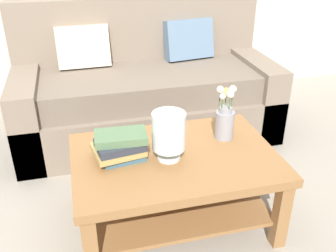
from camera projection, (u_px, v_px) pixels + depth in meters
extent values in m
plane|color=gray|center=(166.00, 185.00, 2.58)|extent=(10.00, 10.00, 0.00)
cube|color=#7A6B5B|center=(147.00, 114.00, 3.14)|extent=(2.01, 0.90, 0.36)
cube|color=#6E6052|center=(147.00, 84.00, 2.98)|extent=(1.77, 0.74, 0.20)
cube|color=#7A6B5B|center=(137.00, 39.00, 3.19)|extent=(2.01, 0.20, 0.70)
cube|color=#7A6B5B|center=(29.00, 113.00, 2.88)|extent=(0.20, 0.90, 0.60)
cube|color=#7A6B5B|center=(250.00, 90.00, 3.28)|extent=(0.20, 0.90, 0.60)
cube|color=beige|center=(83.00, 47.00, 2.96)|extent=(0.40, 0.19, 0.34)
cube|color=slate|center=(188.00, 39.00, 3.15)|extent=(0.42, 0.24, 0.34)
cube|color=olive|center=(175.00, 159.00, 2.08)|extent=(1.10, 0.75, 0.05)
cube|color=olive|center=(91.00, 250.00, 1.80)|extent=(0.07, 0.07, 0.41)
cube|color=olive|center=(281.00, 215.00, 2.02)|extent=(0.07, 0.07, 0.41)
cube|color=olive|center=(83.00, 173.00, 2.35)|extent=(0.07, 0.07, 0.41)
cube|color=olive|center=(233.00, 152.00, 2.57)|extent=(0.07, 0.07, 0.41)
cube|color=olive|center=(174.00, 201.00, 2.21)|extent=(0.98, 0.63, 0.02)
cube|color=#993833|center=(172.00, 193.00, 2.24)|extent=(0.30, 0.23, 0.03)
cube|color=#3D6075|center=(122.00, 154.00, 2.04)|extent=(0.24, 0.21, 0.03)
cube|color=tan|center=(118.00, 149.00, 2.02)|extent=(0.29, 0.25, 0.03)
cube|color=#2D333D|center=(120.00, 145.00, 1.99)|extent=(0.27, 0.20, 0.04)
cube|color=#51704C|center=(121.00, 137.00, 1.97)|extent=(0.28, 0.18, 0.04)
cylinder|color=silver|center=(169.00, 157.00, 2.03)|extent=(0.12, 0.12, 0.02)
cylinder|color=silver|center=(169.00, 152.00, 2.02)|extent=(0.04, 0.04, 0.05)
cylinder|color=silver|center=(169.00, 131.00, 1.96)|extent=(0.18, 0.18, 0.20)
sphere|color=tan|center=(164.00, 140.00, 1.98)|extent=(0.05, 0.05, 0.05)
sphere|color=beige|center=(173.00, 137.00, 2.00)|extent=(0.04, 0.04, 0.04)
cylinder|color=gray|center=(224.00, 125.00, 2.20)|extent=(0.11, 0.11, 0.16)
cylinder|color=gray|center=(226.00, 110.00, 2.15)|extent=(0.08, 0.08, 0.03)
cylinder|color=#426638|center=(232.00, 99.00, 2.13)|extent=(0.01, 0.01, 0.09)
sphere|color=silver|center=(233.00, 89.00, 2.11)|extent=(0.04, 0.04, 0.04)
cylinder|color=#426638|center=(226.00, 100.00, 2.15)|extent=(0.01, 0.01, 0.06)
sphere|color=gold|center=(226.00, 92.00, 2.13)|extent=(0.05, 0.05, 0.05)
cylinder|color=#426638|center=(220.00, 99.00, 2.13)|extent=(0.01, 0.01, 0.09)
sphere|color=silver|center=(220.00, 90.00, 2.10)|extent=(0.04, 0.04, 0.04)
cylinder|color=#426638|center=(222.00, 103.00, 2.12)|extent=(0.01, 0.01, 0.06)
sphere|color=silver|center=(223.00, 96.00, 2.10)|extent=(0.04, 0.04, 0.04)
cylinder|color=#426638|center=(230.00, 103.00, 2.10)|extent=(0.01, 0.01, 0.08)
sphere|color=silver|center=(230.00, 95.00, 2.07)|extent=(0.04, 0.04, 0.04)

